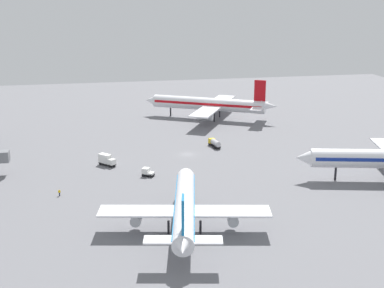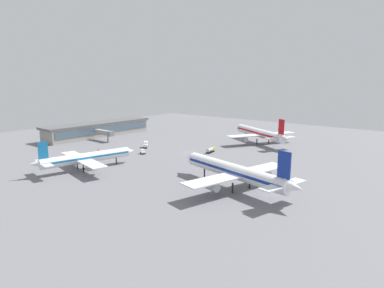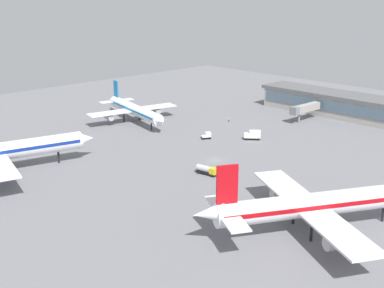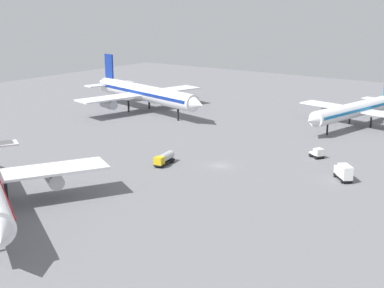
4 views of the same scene
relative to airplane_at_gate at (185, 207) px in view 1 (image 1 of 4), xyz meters
The scene contains 7 objects.
ground 55.02m from the airplane_at_gate, 168.63° to the left, with size 288.00×288.00×0.00m, color slate.
airplane_at_gate is the anchor object (origin of this frame).
airplane_taxiing 103.68m from the airplane_at_gate, 163.94° to the left, with size 41.62×49.81×16.63m.
catering_truck 49.80m from the airplane_at_gate, 162.97° to the right, with size 5.44×5.15×3.30m.
baggage_tug 36.12m from the airplane_at_gate, behind, with size 3.46×3.74×2.30m.
fuel_truck 63.86m from the airplane_at_gate, 160.62° to the left, with size 6.53×3.04×2.50m.
ground_crew_worker 37.34m from the airplane_at_gate, 132.61° to the right, with size 0.40×0.58×1.67m.
Camera 1 is at (158.63, -30.09, 49.56)m, focal length 50.26 mm.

